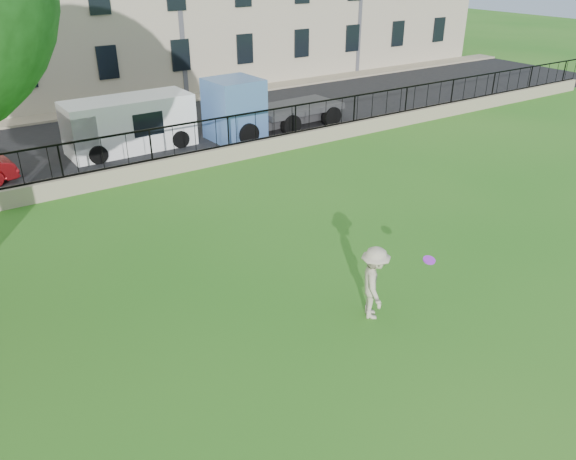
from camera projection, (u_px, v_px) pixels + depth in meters
ground at (386, 365)px, 10.80m from camera, size 120.00×120.00×0.00m
retaining_wall at (153, 169)px, 19.63m from camera, size 50.00×0.40×0.60m
iron_railing at (151, 145)px, 19.24m from camera, size 50.00×0.05×1.13m
street at (112, 142)px, 23.27m from camera, size 60.00×9.00×0.01m
sidewalk at (78, 114)px, 27.13m from camera, size 60.00×1.40×0.12m
man at (374, 283)px, 11.88m from camera, size 1.09×1.24×1.66m
frisbee at (429, 260)px, 12.00m from camera, size 0.35×0.35×0.12m
white_van at (130, 124)px, 22.05m from camera, size 4.94×2.03×2.05m
blue_truck at (273, 103)px, 24.22m from camera, size 6.09×2.47×2.50m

